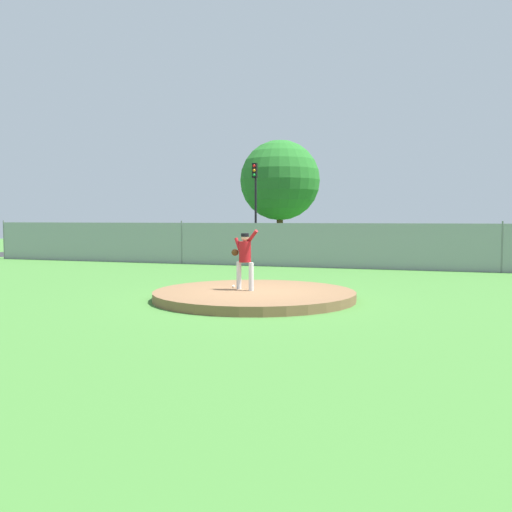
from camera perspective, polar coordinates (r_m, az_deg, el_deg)
The scene contains 13 objects.
ground_plane at distance 20.34m, azimuth 5.19°, elevation -2.17°, with size 80.00×80.00×0.00m, color #427A33.
asphalt_strip at distance 28.65m, azimuth 9.06°, elevation -0.45°, with size 44.00×7.00×0.01m, color #2B2B2D.
pitchers_mound at distance 14.59m, azimuth -0.18°, elevation -4.07°, with size 5.32×5.32×0.24m, color brown.
pitcher_youth at distance 14.65m, azimuth -1.19°, elevation 0.09°, with size 0.79×0.32×1.61m.
baseball at distance 15.23m, azimuth -2.35°, elevation -3.15°, with size 0.07×0.07×0.07m, color white.
chainlink_fence at distance 24.17m, azimuth 7.36°, elevation 1.08°, with size 34.93×0.07×2.04m.
parked_car_white at distance 28.66m, azimuth 7.41°, elevation 1.25°, with size 2.00×4.43×1.78m.
parked_car_navy at distance 28.16m, azimuth 14.78°, elevation 1.04°, with size 2.00×4.17×1.72m.
parked_car_slate at distance 28.23m, azimuth 20.51°, elevation 0.94°, with size 2.12×4.58×1.70m.
parked_car_red at distance 32.00m, azimuth -9.97°, elevation 1.40°, with size 2.06×4.08×1.67m.
traffic_cone_orange at distance 30.58m, azimuth -4.22°, elevation 0.34°, with size 0.40×0.40×0.55m.
traffic_light_near at distance 33.80m, azimuth -0.08°, elevation 6.54°, with size 0.28×0.46×5.49m.
tree_slender_far at distance 38.56m, azimuth 2.48°, elevation 7.79°, with size 5.51×5.51×7.55m.
Camera 1 is at (4.58, -13.70, 2.13)m, focal length 38.77 mm.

